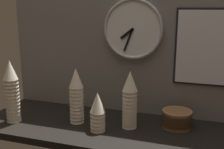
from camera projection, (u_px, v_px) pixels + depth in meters
ground_plane at (117, 130)px, 159.60cm from camera, size 160.00×56.00×4.00cm
wall_tiled_back at (130, 30)px, 171.14cm from camera, size 160.00×3.00×105.00cm
cup_stack_center_left at (76, 96)px, 161.84cm from camera, size 8.42×8.42×32.43cm
cup_stack_center_right at (130, 100)px, 154.84cm from camera, size 8.42×8.42×32.43cm
cup_stack_far_left at (12, 91)px, 162.86cm from camera, size 8.42×8.42×36.65cm
cup_stack_center at (98, 112)px, 151.53cm from camera, size 8.42×8.42×21.89cm
bowl_stack_right at (177, 118)px, 157.47cm from camera, size 16.59×16.59×9.83cm
wall_clock at (133, 29)px, 167.44cm from camera, size 36.54×2.70×36.54cm
menu_board at (215, 48)px, 155.95cm from camera, size 44.20×1.32×43.96cm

